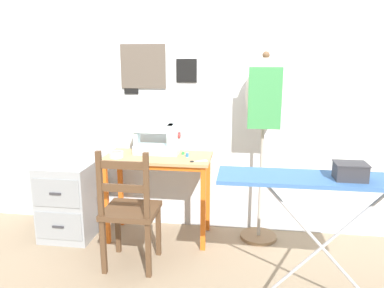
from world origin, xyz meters
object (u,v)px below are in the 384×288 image
(filing_cabinet, at_px, (72,198))
(storage_box, at_px, (350,171))
(thread_spool_near_machine, at_px, (183,153))
(ironing_board, at_px, (327,186))
(fabric_bowl, at_px, (116,154))
(scissors, at_px, (196,161))
(dress_form, at_px, (264,106))
(wooden_chair, at_px, (130,211))
(sewing_machine, at_px, (159,140))
(thread_spool_mid_table, at_px, (187,155))

(filing_cabinet, bearing_deg, storage_box, -20.92)
(thread_spool_near_machine, relative_size, ironing_board, 0.03)
(fabric_bowl, xyz_separation_m, scissors, (0.69, -0.03, -0.02))
(fabric_bowl, height_order, filing_cabinet, fabric_bowl)
(thread_spool_near_machine, bearing_deg, dress_form, 1.62)
(scissors, xyz_separation_m, wooden_chair, (-0.45, -0.38, -0.30))
(thread_spool_near_machine, height_order, filing_cabinet, thread_spool_near_machine)
(wooden_chair, relative_size, ironing_board, 0.73)
(sewing_machine, xyz_separation_m, scissors, (0.35, -0.20, -0.12))
(sewing_machine, distance_m, fabric_bowl, 0.39)
(scissors, distance_m, storage_box, 1.25)
(sewing_machine, height_order, dress_form, dress_form)
(sewing_machine, xyz_separation_m, thread_spool_mid_table, (0.26, -0.08, -0.10))
(fabric_bowl, distance_m, thread_spool_mid_table, 0.60)
(scissors, relative_size, filing_cabinet, 0.22)
(filing_cabinet, xyz_separation_m, dress_form, (1.68, 0.12, 0.85))
(thread_spool_near_machine, xyz_separation_m, filing_cabinet, (-1.00, -0.10, -0.43))
(dress_form, relative_size, storage_box, 8.87)
(thread_spool_mid_table, distance_m, storage_box, 1.39)
(sewing_machine, distance_m, filing_cabinet, 0.96)
(wooden_chair, xyz_separation_m, filing_cabinet, (-0.69, 0.47, -0.11))
(sewing_machine, xyz_separation_m, filing_cabinet, (-0.79, -0.12, -0.54))
(scissors, bearing_deg, filing_cabinet, 175.53)
(sewing_machine, bearing_deg, thread_spool_near_machine, -2.78)
(fabric_bowl, distance_m, storage_box, 1.85)
(scissors, xyz_separation_m, dress_form, (0.54, 0.21, 0.44))
(filing_cabinet, distance_m, storage_box, 2.37)
(scissors, relative_size, thread_spool_mid_table, 3.43)
(ironing_board, bearing_deg, wooden_chair, 166.26)
(dress_form, bearing_deg, fabric_bowl, -171.60)
(sewing_machine, bearing_deg, scissors, -29.97)
(wooden_chair, bearing_deg, ironing_board, -13.74)
(fabric_bowl, distance_m, scissors, 0.69)
(sewing_machine, relative_size, filing_cabinet, 0.61)
(dress_form, bearing_deg, filing_cabinet, -175.79)
(storage_box, bearing_deg, thread_spool_mid_table, 141.93)
(sewing_machine, relative_size, scissors, 2.80)
(scissors, xyz_separation_m, ironing_board, (0.88, -0.71, 0.08))
(fabric_bowl, distance_m, filing_cabinet, 0.64)
(filing_cabinet, xyz_separation_m, ironing_board, (2.02, -0.80, 0.50))
(thread_spool_mid_table, xyz_separation_m, dress_form, (0.63, 0.09, 0.42))
(storage_box, bearing_deg, scissors, 143.85)
(sewing_machine, xyz_separation_m, thread_spool_near_machine, (0.22, -0.01, -0.11))
(scissors, height_order, filing_cabinet, scissors)
(ironing_board, relative_size, storage_box, 7.09)
(sewing_machine, relative_size, ironing_board, 0.31)
(fabric_bowl, distance_m, dress_form, 1.30)
(filing_cabinet, relative_size, storage_box, 3.66)
(scissors, xyz_separation_m, thread_spool_mid_table, (-0.09, 0.12, 0.02))
(scissors, bearing_deg, fabric_bowl, 177.28)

